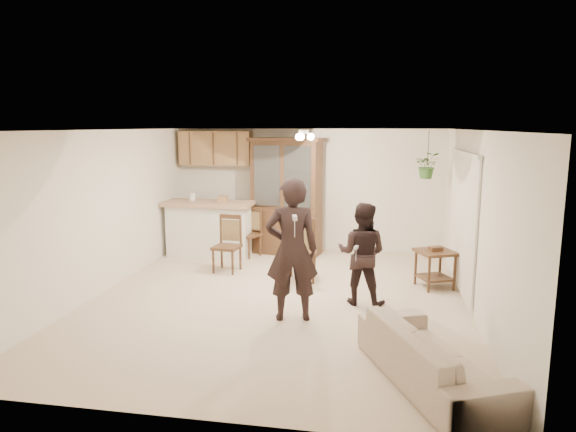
% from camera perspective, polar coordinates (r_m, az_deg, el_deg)
% --- Properties ---
extents(floor, '(6.50, 6.50, 0.00)m').
position_cam_1_polar(floor, '(7.77, -1.12, -9.24)').
color(floor, beige).
rests_on(floor, ground).
extents(ceiling, '(5.50, 6.50, 0.02)m').
position_cam_1_polar(ceiling, '(7.33, -1.18, 9.54)').
color(ceiling, white).
rests_on(ceiling, wall_back).
extents(wall_back, '(5.50, 0.02, 2.50)m').
position_cam_1_polar(wall_back, '(10.62, 2.21, 2.92)').
color(wall_back, silver).
rests_on(wall_back, ground).
extents(wall_front, '(5.50, 0.02, 2.50)m').
position_cam_1_polar(wall_front, '(4.39, -9.36, -7.50)').
color(wall_front, silver).
rests_on(wall_front, ground).
extents(wall_left, '(0.02, 6.50, 2.50)m').
position_cam_1_polar(wall_left, '(8.42, -19.86, 0.45)').
color(wall_left, silver).
rests_on(wall_left, ground).
extents(wall_right, '(0.02, 6.50, 2.50)m').
position_cam_1_polar(wall_right, '(7.44, 20.13, -0.76)').
color(wall_right, silver).
rests_on(wall_right, ground).
extents(breakfast_bar, '(1.60, 0.55, 1.00)m').
position_cam_1_polar(breakfast_bar, '(10.30, -8.76, -1.65)').
color(breakfast_bar, silver).
rests_on(breakfast_bar, floor).
extents(bar_top, '(1.75, 0.70, 0.08)m').
position_cam_1_polar(bar_top, '(10.20, -8.84, 1.38)').
color(bar_top, '#A38061').
rests_on(bar_top, breakfast_bar).
extents(upper_cabinets, '(1.50, 0.34, 0.70)m').
position_cam_1_polar(upper_cabinets, '(10.80, -8.02, 7.47)').
color(upper_cabinets, brown).
rests_on(upper_cabinets, wall_back).
extents(vertical_blinds, '(0.06, 2.30, 2.10)m').
position_cam_1_polar(vertical_blinds, '(8.33, 18.73, -0.62)').
color(vertical_blinds, silver).
rests_on(vertical_blinds, wall_right).
extents(ceiling_fixture, '(0.36, 0.36, 0.20)m').
position_cam_1_polar(ceiling_fixture, '(8.49, 1.74, 8.92)').
color(ceiling_fixture, '#FFEABF').
rests_on(ceiling_fixture, ceiling).
extents(hanging_plant, '(0.43, 0.37, 0.48)m').
position_cam_1_polar(hanging_plant, '(9.67, 15.24, 5.45)').
color(hanging_plant, '#2D5622').
rests_on(hanging_plant, ceiling).
extents(plant_cord, '(0.01, 0.01, 0.65)m').
position_cam_1_polar(plant_cord, '(9.65, 15.33, 7.37)').
color(plant_cord, black).
rests_on(plant_cord, ceiling).
extents(sofa, '(1.44, 2.01, 0.73)m').
position_cam_1_polar(sofa, '(5.48, 15.73, -14.01)').
color(sofa, beige).
rests_on(sofa, floor).
extents(adult, '(0.74, 0.58, 1.80)m').
position_cam_1_polar(adult, '(6.76, 0.43, -4.21)').
color(adult, black).
rests_on(adult, floor).
extents(child, '(0.75, 0.64, 1.35)m').
position_cam_1_polar(child, '(7.49, 8.19, -4.67)').
color(child, black).
rests_on(child, floor).
extents(china_hutch, '(1.55, 0.83, 2.33)m').
position_cam_1_polar(china_hutch, '(10.26, -0.17, 2.10)').
color(china_hutch, '#362413').
rests_on(china_hutch, floor).
extents(side_table, '(0.72, 0.72, 0.67)m').
position_cam_1_polar(side_table, '(8.55, 15.99, -5.62)').
color(side_table, '#362413').
rests_on(side_table, floor).
extents(chair_bar, '(0.49, 0.49, 1.00)m').
position_cam_1_polar(chair_bar, '(9.18, -6.81, -4.44)').
color(chair_bar, '#362413').
rests_on(chair_bar, floor).
extents(chair_hutch_left, '(0.57, 0.57, 0.97)m').
position_cam_1_polar(chair_hutch_left, '(10.21, -4.49, -2.96)').
color(chair_hutch_left, '#362413').
rests_on(chair_hutch_left, floor).
extents(chair_hutch_right, '(0.52, 0.52, 1.09)m').
position_cam_1_polar(chair_hutch_right, '(8.61, 1.56, -5.16)').
color(chair_hutch_right, '#362413').
rests_on(chair_hutch_right, floor).
extents(controller_adult, '(0.09, 0.17, 0.05)m').
position_cam_1_polar(controller_adult, '(6.21, 0.75, -0.19)').
color(controller_adult, silver).
rests_on(controller_adult, adult).
extents(controller_child, '(0.07, 0.13, 0.04)m').
position_cam_1_polar(controller_child, '(7.11, 7.57, -3.49)').
color(controller_child, silver).
rests_on(controller_child, child).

